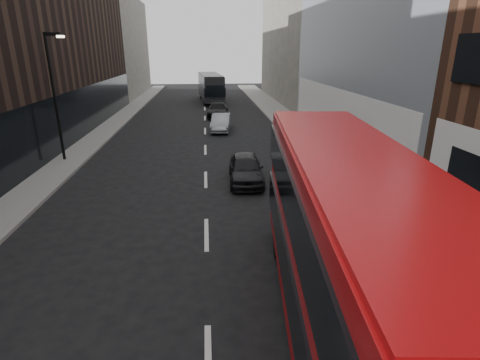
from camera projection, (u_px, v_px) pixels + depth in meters
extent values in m
cube|color=slate|center=(299.00, 131.00, 30.06)|extent=(3.00, 80.00, 0.15)
cube|color=slate|center=(101.00, 135.00, 28.73)|extent=(2.00, 80.00, 0.15)
cube|color=silver|center=(337.00, 116.00, 25.83)|extent=(0.35, 21.00, 3.80)
cube|color=#615D55|center=(298.00, 25.00, 45.30)|extent=(5.00, 24.00, 18.00)
cube|color=black|center=(63.00, 40.00, 30.84)|extent=(5.00, 24.00, 14.00)
cube|color=#615D55|center=(120.00, 47.00, 51.67)|extent=(5.00, 20.00, 13.00)
cylinder|color=black|center=(55.00, 99.00, 20.94)|extent=(0.16, 0.16, 7.00)
cube|color=black|center=(52.00, 34.00, 19.85)|extent=(0.90, 0.15, 0.18)
cube|color=#FFF2CC|center=(60.00, 37.00, 19.93)|extent=(0.35, 0.22, 0.12)
cube|color=#B80B0E|center=(346.00, 245.00, 7.99)|extent=(3.55, 10.94, 3.91)
cube|color=black|center=(343.00, 271.00, 8.20)|extent=(3.67, 11.00, 1.07)
cube|color=black|center=(350.00, 201.00, 7.65)|extent=(3.67, 11.00, 1.07)
cube|color=black|center=(306.00, 182.00, 13.25)|extent=(2.07, 0.30, 1.37)
cube|color=#B80B0E|center=(355.00, 156.00, 7.33)|extent=(3.40, 10.50, 0.12)
cylinder|color=black|center=(279.00, 243.00, 11.86)|extent=(0.39, 1.00, 0.98)
cylinder|color=black|center=(347.00, 243.00, 11.84)|extent=(0.39, 1.00, 0.98)
cube|color=black|center=(211.00, 87.00, 47.05)|extent=(3.14, 10.44, 2.90)
cube|color=black|center=(211.00, 88.00, 47.11)|extent=(3.27, 10.50, 1.03)
cube|color=black|center=(215.00, 91.00, 42.26)|extent=(1.99, 0.24, 1.31)
cube|color=black|center=(207.00, 83.00, 51.88)|extent=(1.99, 0.24, 1.31)
cube|color=black|center=(210.00, 74.00, 46.56)|extent=(3.02, 10.02, 0.12)
cylinder|color=black|center=(201.00, 95.00, 50.40)|extent=(0.35, 0.95, 0.94)
cylinder|color=black|center=(216.00, 94.00, 50.72)|extent=(0.35, 0.95, 0.94)
cylinder|color=black|center=(205.00, 101.00, 44.28)|extent=(0.35, 0.95, 0.94)
cylinder|color=black|center=(222.00, 101.00, 44.60)|extent=(0.35, 0.95, 0.94)
imported|color=black|center=(246.00, 168.00, 18.59)|extent=(1.85, 4.19, 1.40)
imported|color=gray|center=(221.00, 123.00, 30.27)|extent=(1.88, 4.24, 1.35)
imported|color=black|center=(218.00, 110.00, 36.50)|extent=(2.25, 4.88, 1.38)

